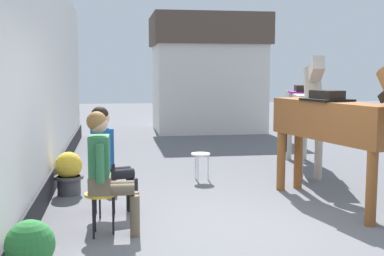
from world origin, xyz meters
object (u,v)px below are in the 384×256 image
object	(u,v)px
saddled_horse_far	(304,108)
satchel_bag	(110,189)
seated_visitor_far	(107,155)
flower_planter_far	(69,172)
seated_visitor_near	(105,167)
saddled_horse_near	(337,122)
spare_stool_white	(201,157)

from	to	relation	value
saddled_horse_far	satchel_bag	world-z (taller)	saddled_horse_far
seated_visitor_far	flower_planter_far	size ratio (longest dim) A/B	2.17
seated_visitor_far	flower_planter_far	distance (m)	1.37
seated_visitor_near	saddled_horse_far	distance (m)	4.77
saddled_horse_near	flower_planter_far	bearing A→B (deg)	161.04
satchel_bag	saddled_horse_near	bearing A→B (deg)	49.20
saddled_horse_near	saddled_horse_far	bearing A→B (deg)	78.27
seated_visitor_near	flower_planter_far	world-z (taller)	seated_visitor_near
seated_visitor_far	satchel_bag	bearing A→B (deg)	89.20
seated_visitor_near	seated_visitor_far	bearing A→B (deg)	89.18
seated_visitor_far	spare_stool_white	bearing A→B (deg)	49.86
seated_visitor_far	saddled_horse_far	bearing A→B (deg)	33.93
spare_stool_white	saddled_horse_near	bearing A→B (deg)	-51.09
seated_visitor_near	satchel_bag	size ratio (longest dim) A/B	4.96
seated_visitor_far	saddled_horse_near	distance (m)	3.05
saddled_horse_far	satchel_bag	bearing A→B (deg)	-158.82
spare_stool_white	satchel_bag	xyz separation A→B (m)	(-1.50, -0.78, -0.30)
seated_visitor_far	saddled_horse_near	xyz separation A→B (m)	(3.02, -0.09, 0.38)
seated_visitor_near	seated_visitor_far	xyz separation A→B (m)	(0.01, 0.79, 0.00)
seated_visitor_far	saddled_horse_far	xyz separation A→B (m)	(3.53, 2.38, 0.38)
saddled_horse_near	satchel_bag	world-z (taller)	saddled_horse_near
satchel_bag	seated_visitor_far	bearing A→B (deg)	-21.55
saddled_horse_near	saddled_horse_far	distance (m)	2.52
saddled_horse_near	satchel_bag	size ratio (longest dim) A/B	10.52
saddled_horse_far	satchel_bag	size ratio (longest dim) A/B	10.48
seated_visitor_far	satchel_bag	distance (m)	1.22
flower_planter_far	satchel_bag	xyz separation A→B (m)	(0.60, -0.14, -0.23)
flower_planter_far	satchel_bag	distance (m)	0.66
flower_planter_far	satchel_bag	world-z (taller)	flower_planter_far
saddled_horse_near	flower_planter_far	world-z (taller)	saddled_horse_near
saddled_horse_far	flower_planter_far	xyz separation A→B (m)	(-4.12, -1.22, -0.82)
seated_visitor_near	spare_stool_white	bearing A→B (deg)	59.48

